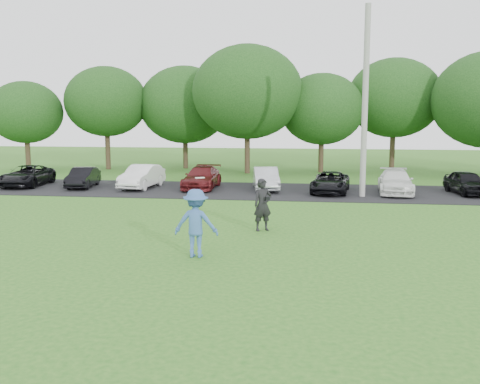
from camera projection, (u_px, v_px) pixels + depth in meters
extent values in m
plane|color=#27641C|center=(223.00, 255.00, 15.16)|extent=(100.00, 100.00, 0.00)
cube|color=black|center=(265.00, 191.00, 27.91)|extent=(32.00, 6.50, 0.03)
cylinder|color=#9A9995|center=(365.00, 102.00, 25.28)|extent=(0.28, 0.28, 9.05)
imported|color=#3A62A4|center=(196.00, 223.00, 14.81)|extent=(1.24, 0.72, 1.91)
cylinder|color=white|center=(200.00, 178.00, 14.71)|extent=(0.27, 0.27, 0.06)
imported|color=black|center=(263.00, 205.00, 18.20)|extent=(0.78, 0.68, 1.79)
cube|color=black|center=(268.00, 198.00, 17.96)|extent=(0.17, 0.15, 0.10)
imported|color=black|center=(27.00, 176.00, 29.72)|extent=(2.22, 4.22, 1.13)
imported|color=black|center=(83.00, 177.00, 29.14)|extent=(1.58, 3.40, 1.08)
imported|color=white|center=(142.00, 176.00, 28.86)|extent=(1.64, 3.87, 1.24)
imported|color=#531214|center=(202.00, 178.00, 28.68)|extent=(1.66, 4.03, 1.17)
imported|color=silver|center=(266.00, 179.00, 28.19)|extent=(1.77, 3.70, 1.17)
imported|color=black|center=(330.00, 182.00, 27.08)|extent=(2.20, 3.99, 1.06)
imported|color=white|center=(395.00, 182.00, 26.86)|extent=(1.93, 4.13, 1.17)
imported|color=black|center=(467.00, 182.00, 26.63)|extent=(1.83, 3.55, 1.16)
cylinder|color=#38281C|center=(28.00, 155.00, 38.63)|extent=(0.36, 0.36, 2.20)
ellipsoid|color=#214C19|center=(26.00, 112.00, 38.19)|extent=(5.20, 5.20, 4.42)
cylinder|color=#38281C|center=(108.00, 151.00, 39.22)|extent=(0.36, 0.36, 2.70)
ellipsoid|color=#214C19|center=(106.00, 101.00, 38.71)|extent=(5.94, 5.94, 5.05)
cylinder|color=#38281C|center=(186.00, 154.00, 39.88)|extent=(0.36, 0.36, 2.20)
ellipsoid|color=#214C19|center=(185.00, 105.00, 39.37)|extent=(6.68, 6.68, 5.68)
cylinder|color=#38281C|center=(247.00, 154.00, 36.42)|extent=(0.36, 0.36, 2.70)
ellipsoid|color=#214C19|center=(247.00, 92.00, 35.84)|extent=(7.42, 7.42, 6.31)
cylinder|color=#38281C|center=(321.00, 156.00, 37.15)|extent=(0.36, 0.36, 2.20)
ellipsoid|color=#214C19|center=(322.00, 109.00, 36.69)|extent=(5.76, 5.76, 4.90)
cylinder|color=#38281C|center=(392.00, 152.00, 37.81)|extent=(0.36, 0.36, 2.70)
ellipsoid|color=#214C19|center=(394.00, 98.00, 37.28)|extent=(6.50, 6.50, 5.53)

